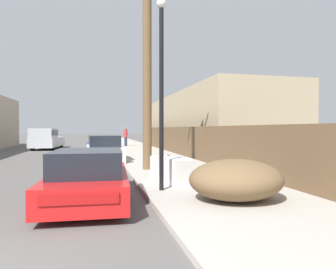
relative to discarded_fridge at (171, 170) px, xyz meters
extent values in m
cube|color=#ADA89E|center=(1.08, 17.80, -0.45)|extent=(4.20, 63.00, 0.12)
cube|color=white|center=(0.00, 0.00, -0.01)|extent=(1.08, 1.72, 0.75)
cube|color=white|center=(0.00, 0.00, 0.38)|extent=(1.04, 1.65, 0.03)
cube|color=#333335|center=(0.04, 0.53, 0.40)|extent=(0.08, 0.20, 0.02)
cube|color=gray|center=(-0.07, 0.25, 0.40)|extent=(0.68, 0.25, 0.01)
cube|color=gray|center=(0.07, -0.23, 0.40)|extent=(0.68, 0.25, 0.01)
cube|color=red|center=(-2.40, -1.30, -0.08)|extent=(2.04, 4.32, 0.56)
cube|color=black|center=(-2.42, -1.68, 0.48)|extent=(1.66, 2.11, 0.56)
cube|color=#B21414|center=(-2.53, -3.42, 0.02)|extent=(1.39, 0.12, 0.20)
cylinder|color=black|center=(-3.09, 0.05, -0.18)|extent=(0.24, 0.68, 0.67)
cylinder|color=black|center=(-1.55, -0.04, -0.18)|extent=(0.24, 0.68, 0.67)
cylinder|color=black|center=(-3.25, -2.55, -0.18)|extent=(0.24, 0.68, 0.67)
cylinder|color=black|center=(-1.71, -2.65, -0.18)|extent=(0.24, 0.68, 0.67)
cube|color=silver|center=(-1.82, 7.45, -0.01)|extent=(1.93, 4.23, 0.72)
cube|color=black|center=(-1.82, 7.29, 0.63)|extent=(1.62, 2.39, 0.57)
cube|color=#B21414|center=(-1.75, 5.36, 0.11)|extent=(1.39, 0.08, 0.25)
cylinder|color=black|center=(-2.64, 8.72, -0.20)|extent=(0.22, 0.62, 0.61)
cylinder|color=black|center=(-1.10, 8.77, -0.20)|extent=(0.22, 0.62, 0.61)
cylinder|color=black|center=(-2.55, 6.14, -0.20)|extent=(0.22, 0.62, 0.61)
cylinder|color=black|center=(-1.01, 6.19, -0.20)|extent=(0.22, 0.62, 0.61)
cube|color=#2D478C|center=(-1.95, 14.25, -0.04)|extent=(1.85, 4.53, 0.65)
cube|color=black|center=(-1.96, 14.07, 0.54)|extent=(1.57, 2.54, 0.51)
cube|color=#B21414|center=(-1.98, 11.98, 0.07)|extent=(1.39, 0.05, 0.23)
cylinder|color=black|center=(-2.71, 15.65, -0.20)|extent=(0.21, 0.63, 0.63)
cylinder|color=black|center=(-1.16, 15.63, -0.20)|extent=(0.21, 0.63, 0.63)
cylinder|color=black|center=(-2.75, 12.86, -0.20)|extent=(0.21, 0.63, 0.63)
cylinder|color=black|center=(-1.20, 12.84, -0.20)|extent=(0.21, 0.63, 0.63)
cube|color=silver|center=(-6.40, 19.47, 0.11)|extent=(2.36, 5.74, 0.80)
cube|color=silver|center=(-6.51, 17.93, 0.91)|extent=(2.01, 2.66, 0.80)
cube|color=black|center=(-6.51, 17.93, 0.93)|extent=(2.04, 2.61, 0.44)
cylinder|color=black|center=(-5.72, 17.68, -0.07)|extent=(0.33, 0.90, 0.88)
cylinder|color=black|center=(-7.33, 17.80, -0.07)|extent=(0.33, 0.90, 0.88)
cylinder|color=black|center=(-5.46, 21.15, -0.07)|extent=(0.33, 0.90, 0.88)
cylinder|color=black|center=(-7.07, 21.27, -0.07)|extent=(0.33, 0.90, 0.88)
cylinder|color=brown|center=(-0.20, 3.22, 3.84)|extent=(0.37, 0.37, 8.47)
cylinder|color=black|center=(-0.53, -1.02, 2.04)|extent=(0.12, 0.12, 4.86)
sphere|color=white|center=(-0.53, -1.02, 4.60)|extent=(0.26, 0.26, 0.26)
ellipsoid|color=brown|center=(0.91, -2.53, 0.08)|extent=(2.21, 1.91, 0.95)
cube|color=brown|center=(3.03, 9.03, 0.50)|extent=(0.08, 31.77, 1.78)
cube|color=tan|center=(6.85, 15.98, 1.80)|extent=(6.00, 21.21, 4.62)
cylinder|color=#282D42|center=(0.55, 20.03, 0.04)|extent=(0.28, 0.28, 0.86)
cylinder|color=#B72D33|center=(0.55, 20.03, 0.81)|extent=(0.34, 0.34, 0.68)
sphere|color=#8C664C|center=(0.55, 20.03, 1.29)|extent=(0.26, 0.26, 0.26)
camera|label=1|loc=(-2.24, -8.87, 1.25)|focal=32.00mm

